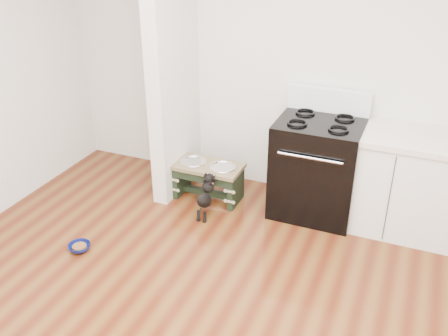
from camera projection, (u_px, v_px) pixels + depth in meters
room_shell at (182, 134)px, 2.40m from camera, size 5.00×5.00×5.00m
partition_wall at (173, 59)px, 4.65m from camera, size 0.15×0.80×2.70m
oven_range at (317, 166)px, 4.61m from camera, size 0.76×0.69×1.14m
cabinet_run at (429, 188)px, 4.30m from camera, size 1.24×0.64×0.91m
dog_feeder at (208, 175)px, 4.91m from camera, size 0.68×0.36×0.38m
puppy at (206, 195)px, 4.63m from camera, size 0.12×0.35×0.41m
floor_bowl at (80, 247)px, 4.24m from camera, size 0.23×0.23×0.06m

